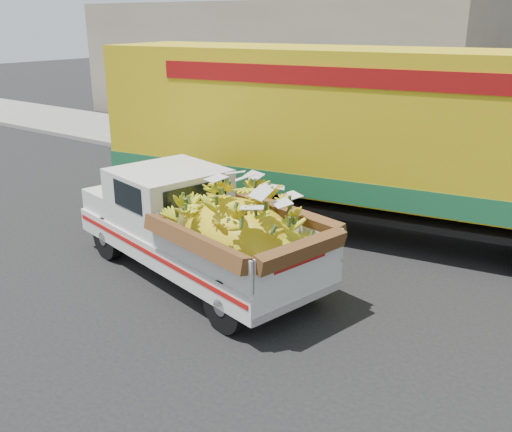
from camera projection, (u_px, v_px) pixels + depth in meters
The scene contains 6 objects.
ground at pixel (216, 258), 10.95m from camera, with size 100.00×100.00×0.00m, color black.
curb at pixel (351, 189), 15.07m from camera, with size 60.00×0.25×0.15m, color gray.
sidewalk at pixel (385, 173), 16.66m from camera, with size 60.00×4.00×0.14m, color gray.
building_left at pixel (276, 63), 24.85m from camera, with size 18.00×6.00×5.00m, color gray.
pickup_truck at pixel (209, 231), 9.61m from camera, with size 5.40×2.89×1.80m.
semi_trailer at pixel (377, 135), 11.55m from camera, with size 12.08×4.47×3.80m.
Camera 1 is at (6.65, -7.62, 4.36)m, focal length 40.00 mm.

